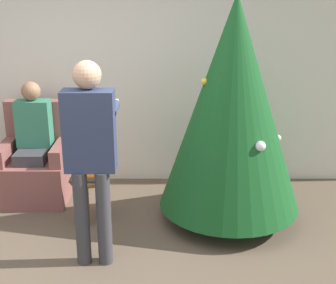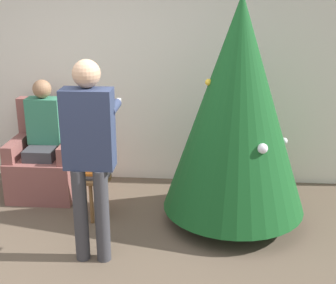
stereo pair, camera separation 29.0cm
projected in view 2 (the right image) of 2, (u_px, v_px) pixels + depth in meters
The scene contains 8 objects.
wall_back at pixel (111, 66), 5.29m from camera, with size 8.00×0.06×2.70m.
christmas_tree at pixel (237, 106), 4.29m from camera, with size 1.36×1.36×2.18m.
armchair at pixel (47, 162), 5.19m from camera, with size 0.70×0.70×1.03m.
person_seated at pixel (43, 133), 5.05m from camera, with size 0.36×0.46×1.27m.
person_standing at pixel (89, 145), 3.74m from camera, with size 0.42×0.57×1.69m.
side_stool at pixel (94, 183), 4.61m from camera, with size 0.36×0.36×0.45m.
laptop at pixel (93, 175), 4.58m from camera, with size 0.33×0.24×0.02m.
book at pixel (93, 173), 4.58m from camera, with size 0.21×0.13×0.02m.
Camera 2 is at (1.05, -2.99, 2.24)m, focal length 50.00 mm.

